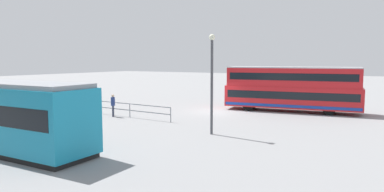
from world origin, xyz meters
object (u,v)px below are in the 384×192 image
at_px(info_sign, 69,92).
at_px(street_lamp, 212,75).
at_px(double_decker_bus, 291,89).
at_px(pedestrian_near_railing, 113,104).

bearing_deg(info_sign, street_lamp, 174.83).
relative_size(info_sign, street_lamp, 0.44).
bearing_deg(double_decker_bus, info_sign, 34.11).
xyz_separation_m(double_decker_bus, pedestrian_near_railing, (11.23, 9.89, -0.94)).
height_order(info_sign, street_lamp, street_lamp).
xyz_separation_m(double_decker_bus, info_sign, (15.48, 10.48, -0.18)).
height_order(pedestrian_near_railing, street_lamp, street_lamp).
distance_m(pedestrian_near_railing, street_lamp, 10.10).
bearing_deg(double_decker_bus, street_lamp, 82.18).
distance_m(double_decker_bus, info_sign, 18.69).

